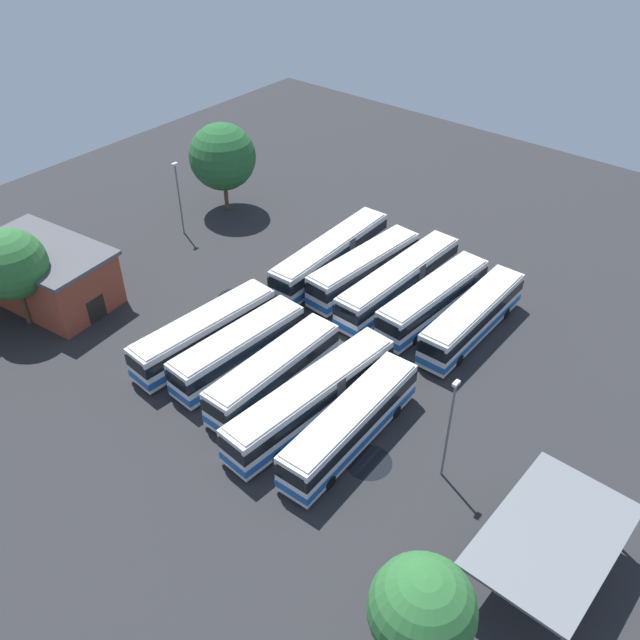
# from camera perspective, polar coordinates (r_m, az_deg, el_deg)

# --- Properties ---
(ground_plane) EXTENTS (96.20, 96.20, 0.00)m
(ground_plane) POSITION_cam_1_polar(r_m,az_deg,el_deg) (55.19, 1.74, -1.84)
(ground_plane) COLOR #28282B
(bus_row0_slot0) EXTENTS (14.97, 3.12, 3.39)m
(bus_row0_slot0) POSITION_cam_1_polar(r_m,az_deg,el_deg) (62.77, 0.96, 5.55)
(bus_row0_slot0) COLOR silver
(bus_row0_slot0) RESTS_ON ground_plane
(bus_row0_slot1) EXTENTS (12.76, 3.54, 3.39)m
(bus_row0_slot1) POSITION_cam_1_polar(r_m,az_deg,el_deg) (60.91, 3.73, 4.38)
(bus_row0_slot1) COLOR silver
(bus_row0_slot1) RESTS_ON ground_plane
(bus_row0_slot2) EXTENTS (14.96, 3.10, 3.39)m
(bus_row0_slot2) POSITION_cam_1_polar(r_m,az_deg,el_deg) (59.50, 6.72, 3.30)
(bus_row0_slot2) COLOR silver
(bus_row0_slot2) RESTS_ON ground_plane
(bus_row0_slot3) EXTENTS (12.77, 3.41, 3.39)m
(bus_row0_slot3) POSITION_cam_1_polar(r_m,az_deg,el_deg) (57.59, 9.53, 1.72)
(bus_row0_slot3) COLOR silver
(bus_row0_slot3) RESTS_ON ground_plane
(bus_row0_slot4) EXTENTS (12.81, 2.68, 3.39)m
(bus_row0_slot4) POSITION_cam_1_polar(r_m,az_deg,el_deg) (56.16, 12.74, 0.21)
(bus_row0_slot4) COLOR silver
(bus_row0_slot4) RESTS_ON ground_plane
(bus_row1_slot0) EXTENTS (12.98, 3.57, 3.39)m
(bus_row1_slot0) POSITION_cam_1_polar(r_m,az_deg,el_deg) (53.95, -9.69, -1.07)
(bus_row1_slot0) COLOR silver
(bus_row1_slot0) RESTS_ON ground_plane
(bus_row1_slot1) EXTENTS (11.92, 3.34, 3.39)m
(bus_row1_slot1) POSITION_cam_1_polar(r_m,az_deg,el_deg) (52.00, -6.89, -2.46)
(bus_row1_slot1) COLOR silver
(bus_row1_slot1) RESTS_ON ground_plane
(bus_row1_slot2) EXTENTS (11.99, 2.74, 3.39)m
(bus_row1_slot2) POSITION_cam_1_polar(r_m,az_deg,el_deg) (49.69, -3.91, -4.47)
(bus_row1_slot2) COLOR silver
(bus_row1_slot2) RESTS_ON ground_plane
(bus_row1_slot3) EXTENTS (15.04, 3.73, 3.39)m
(bus_row1_slot3) POSITION_cam_1_polar(r_m,az_deg,el_deg) (47.67, -0.63, -6.55)
(bus_row1_slot3) COLOR silver
(bus_row1_slot3) RESTS_ON ground_plane
(bus_row1_slot4) EXTENTS (12.89, 3.06, 3.39)m
(bus_row1_slot4) POSITION_cam_1_polar(r_m,az_deg,el_deg) (45.92, 2.60, -8.75)
(bus_row1_slot4) COLOR silver
(bus_row1_slot4) RESTS_ON ground_plane
(depot_building) EXTENTS (8.34, 12.71, 5.21)m
(depot_building) POSITION_cam_1_polar(r_m,az_deg,el_deg) (63.06, -22.03, 3.60)
(depot_building) COLOR #99422D
(depot_building) RESTS_ON ground_plane
(maintenance_shelter) EXTENTS (10.14, 6.54, 3.83)m
(maintenance_shelter) POSITION_cam_1_polar(r_m,az_deg,el_deg) (40.04, 19.12, -16.88)
(maintenance_shelter) COLOR slate
(maintenance_shelter) RESTS_ON ground_plane
(lamp_post_by_building) EXTENTS (0.56, 0.28, 8.15)m
(lamp_post_by_building) POSITION_cam_1_polar(r_m,az_deg,el_deg) (42.74, 10.86, -8.80)
(lamp_post_by_building) COLOR slate
(lamp_post_by_building) RESTS_ON ground_plane
(lamp_post_mid_lot) EXTENTS (0.56, 0.28, 7.67)m
(lamp_post_mid_lot) POSITION_cam_1_polar(r_m,az_deg,el_deg) (69.19, -11.84, 10.26)
(lamp_post_mid_lot) COLOR slate
(lamp_post_mid_lot) RESTS_ON ground_plane
(tree_northeast) EXTENTS (5.77, 5.77, 8.72)m
(tree_northeast) POSITION_cam_1_polar(r_m,az_deg,el_deg) (59.24, -24.66, 4.30)
(tree_northeast) COLOR brown
(tree_northeast) RESTS_ON ground_plane
(tree_west_edge) EXTENTS (6.95, 6.95, 9.48)m
(tree_west_edge) POSITION_cam_1_polar(r_m,az_deg,el_deg) (72.54, -8.25, 13.51)
(tree_west_edge) COLOR brown
(tree_west_edge) RESTS_ON ground_plane
(tree_south_edge) EXTENTS (5.15, 5.15, 8.06)m
(tree_south_edge) POSITION_cam_1_polar(r_m,az_deg,el_deg) (34.04, 8.61, -23.03)
(tree_south_edge) COLOR brown
(tree_south_edge) RESTS_ON ground_plane
(puddle_between_rows) EXTENTS (3.17, 3.17, 0.01)m
(puddle_between_rows) POSITION_cam_1_polar(r_m,az_deg,el_deg) (46.09, 4.13, -11.90)
(puddle_between_rows) COLOR black
(puddle_between_rows) RESTS_ON ground_plane
(puddle_centre_drain) EXTENTS (1.50, 1.50, 0.01)m
(puddle_centre_drain) POSITION_cam_1_polar(r_m,az_deg,el_deg) (59.07, -7.84, 0.78)
(puddle_centre_drain) COLOR black
(puddle_centre_drain) RESTS_ON ground_plane
(puddle_front_lane) EXTENTS (2.98, 2.98, 0.01)m
(puddle_front_lane) POSITION_cam_1_polar(r_m,az_deg,el_deg) (55.38, -12.77, -2.77)
(puddle_front_lane) COLOR black
(puddle_front_lane) RESTS_ON ground_plane
(puddle_back_corner) EXTENTS (2.72, 2.72, 0.01)m
(puddle_back_corner) POSITION_cam_1_polar(r_m,az_deg,el_deg) (60.69, -7.37, 1.94)
(puddle_back_corner) COLOR black
(puddle_back_corner) RESTS_ON ground_plane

